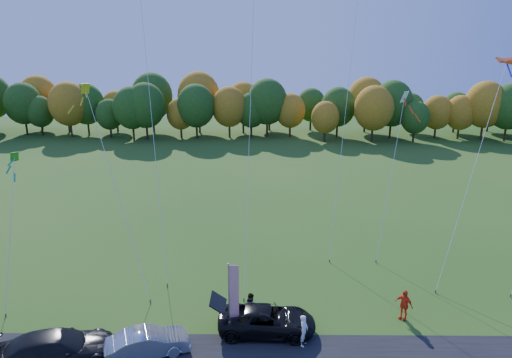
{
  "coord_description": "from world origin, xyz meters",
  "views": [
    {
      "loc": [
        0.27,
        -22.94,
        15.48
      ],
      "look_at": [
        0.0,
        6.0,
        7.0
      ],
      "focal_mm": 32.0,
      "sensor_mm": 36.0,
      "label": 1
    }
  ],
  "objects_px": {
    "black_suv": "(267,320)",
    "person_east": "(404,305)",
    "feather_flag": "(233,292)",
    "silver_sedan": "(147,343)"
  },
  "relations": [
    {
      "from": "black_suv",
      "to": "silver_sedan",
      "type": "relative_size",
      "value": 1.25
    },
    {
      "from": "black_suv",
      "to": "feather_flag",
      "type": "bearing_deg",
      "value": 99.22
    },
    {
      "from": "black_suv",
      "to": "person_east",
      "type": "relative_size",
      "value": 2.9
    },
    {
      "from": "silver_sedan",
      "to": "person_east",
      "type": "bearing_deg",
      "value": -96.79
    },
    {
      "from": "silver_sedan",
      "to": "feather_flag",
      "type": "relative_size",
      "value": 0.99
    },
    {
      "from": "black_suv",
      "to": "silver_sedan",
      "type": "height_order",
      "value": "black_suv"
    },
    {
      "from": "black_suv",
      "to": "feather_flag",
      "type": "relative_size",
      "value": 1.24
    },
    {
      "from": "person_east",
      "to": "feather_flag",
      "type": "bearing_deg",
      "value": -124.98
    },
    {
      "from": "person_east",
      "to": "feather_flag",
      "type": "distance_m",
      "value": 10.18
    },
    {
      "from": "black_suv",
      "to": "person_east",
      "type": "bearing_deg",
      "value": -78.29
    }
  ]
}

